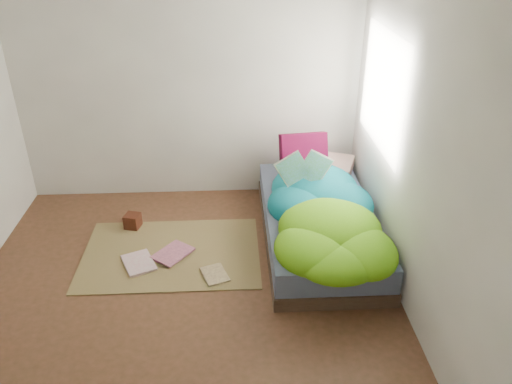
% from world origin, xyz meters
% --- Properties ---
extents(ground, '(3.50, 3.50, 0.00)m').
position_xyz_m(ground, '(0.00, 0.00, 0.00)').
color(ground, '#472F1B').
rests_on(ground, ground).
extents(room_walls, '(3.54, 3.54, 2.62)m').
position_xyz_m(room_walls, '(0.01, 0.01, 1.63)').
color(room_walls, '#BCB8B2').
rests_on(room_walls, ground).
extents(bed, '(1.00, 2.00, 0.34)m').
position_xyz_m(bed, '(1.22, 0.72, 0.17)').
color(bed, '#31241B').
rests_on(bed, ground).
extents(duvet, '(0.96, 1.84, 0.34)m').
position_xyz_m(duvet, '(1.22, 0.50, 0.51)').
color(duvet, '#065968').
rests_on(duvet, bed).
extents(rug, '(1.60, 1.10, 0.01)m').
position_xyz_m(rug, '(-0.15, 0.55, 0.01)').
color(rug, brown).
rests_on(rug, ground).
extents(pillow_floral, '(0.61, 0.50, 0.12)m').
position_xyz_m(pillow_floral, '(1.44, 1.53, 0.40)').
color(pillow_floral, beige).
rests_on(pillow_floral, bed).
extents(pillow_magenta, '(0.49, 0.20, 0.47)m').
position_xyz_m(pillow_magenta, '(1.15, 1.36, 0.58)').
color(pillow_magenta, '#470425').
rests_on(pillow_magenta, bed).
extents(open_book, '(0.44, 0.14, 0.26)m').
position_xyz_m(open_book, '(1.08, 0.81, 0.81)').
color(open_book, '#297F33').
rests_on(open_book, duvet).
extents(wooden_box, '(0.17, 0.17, 0.14)m').
position_xyz_m(wooden_box, '(-0.57, 1.01, 0.08)').
color(wooden_box, '#3A120D').
rests_on(wooden_box, rug).
extents(floor_book_a, '(0.36, 0.40, 0.03)m').
position_xyz_m(floor_book_a, '(-0.53, 0.34, 0.02)').
color(floor_book_a, beige).
rests_on(floor_book_a, rug).
extents(floor_book_b, '(0.41, 0.43, 0.03)m').
position_xyz_m(floor_book_b, '(-0.23, 0.59, 0.03)').
color(floor_book_b, '#C8738C').
rests_on(floor_book_b, rug).
extents(floor_book_c, '(0.27, 0.32, 0.02)m').
position_xyz_m(floor_book_c, '(0.16, 0.16, 0.02)').
color(floor_book_c, '#C1B77F').
rests_on(floor_book_c, rug).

